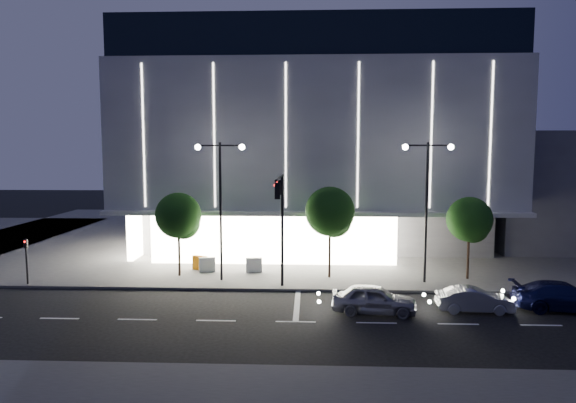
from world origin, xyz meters
The scene contains 17 objects.
ground centered at (0.00, 0.00, 0.00)m, with size 160.00×160.00×0.00m, color black.
sidewalk_museum centered at (5.00, 24.00, 0.07)m, with size 70.00×40.00×0.15m, color #474747.
museum centered at (2.98, 22.31, 9.27)m, with size 30.00×25.80×18.00m.
annex_building centered at (26.00, 24.00, 5.00)m, with size 16.00×20.00×10.00m, color #4C4C51.
traffic_mast centered at (1.00, 3.34, 5.03)m, with size 0.33×5.89×7.07m.
street_lamp_west centered at (-3.00, 6.00, 5.96)m, with size 3.16×0.36×9.00m.
street_lamp_east centered at (10.00, 6.00, 5.96)m, with size 3.16×0.36×9.00m.
ped_signal_far centered at (-15.00, 4.50, 1.89)m, with size 0.22×0.24×3.00m.
tree_left centered at (-5.97, 7.02, 4.03)m, with size 3.02×3.02×5.72m.
tree_mid centered at (4.03, 7.02, 4.33)m, with size 3.25×3.25×6.15m.
tree_right centered at (13.03, 7.02, 3.88)m, with size 2.91×2.91×5.51m.
car_lead centered at (6.07, 0.02, 0.76)m, with size 1.78×4.43×1.51m, color #919398.
car_second centered at (11.38, 0.49, 0.65)m, with size 1.37×3.93×1.29m, color #BABEC2.
car_third centered at (16.21, 0.94, 0.76)m, with size 2.12×5.22×1.51m, color #121543.
barrier_a centered at (-4.98, 8.67, 0.65)m, with size 1.10×0.25×1.00m, color orange.
barrier_b centered at (-4.36, 8.13, 0.65)m, with size 1.10×0.25×1.00m, color silver.
barrier_d centered at (-1.12, 8.16, 0.65)m, with size 1.10×0.25×1.00m, color silver.
Camera 1 is at (2.67, -26.28, 8.54)m, focal length 32.00 mm.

